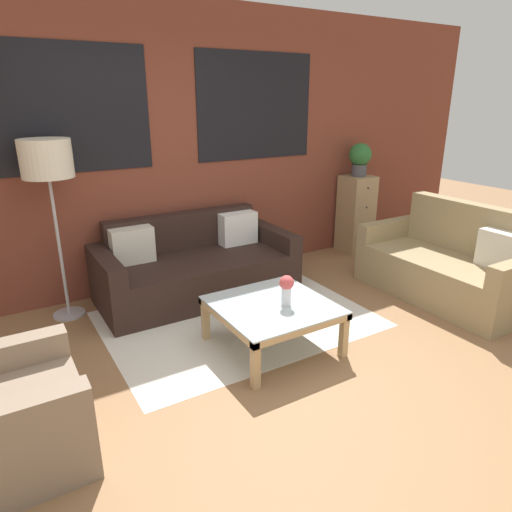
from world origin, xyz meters
name	(u,v)px	position (x,y,z in m)	size (l,w,h in m)	color
ground_plane	(319,392)	(0.00, 0.00, 0.00)	(16.00, 16.00, 0.00)	#8E6642
wall_back_brick	(174,148)	(0.00, 2.44, 1.41)	(8.40, 0.09, 2.80)	brown
rug	(238,319)	(0.05, 1.23, 0.00)	(2.29, 1.68, 0.00)	silver
couch_dark	(196,268)	(-0.03, 1.95, 0.28)	(1.93, 0.88, 0.78)	black
settee_vintage	(448,267)	(2.08, 0.60, 0.31)	(0.80, 1.62, 0.92)	#99845B
coffee_table	(272,310)	(0.05, 0.67, 0.32)	(0.87, 0.87, 0.38)	silver
floor_lamp	(47,165)	(-1.23, 2.12, 1.37)	(0.41, 0.41, 1.58)	#B2B2B7
drawer_cabinet	(356,214)	(2.32, 2.18, 0.48)	(0.37, 0.37, 0.97)	tan
potted_plant	(360,158)	(2.32, 2.18, 1.19)	(0.28, 0.28, 0.40)	#47474C
flower_vase	(286,288)	(0.13, 0.60, 0.53)	(0.11, 0.11, 0.24)	silver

